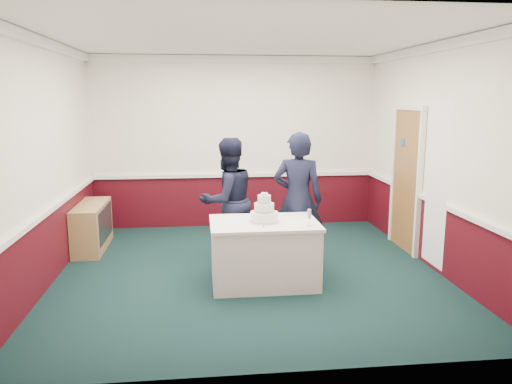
{
  "coord_description": "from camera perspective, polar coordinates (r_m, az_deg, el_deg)",
  "views": [
    {
      "loc": [
        -0.62,
        -6.31,
        2.29
      ],
      "look_at": [
        0.08,
        -0.1,
        1.1
      ],
      "focal_mm": 35.0,
      "sensor_mm": 36.0,
      "label": 1
    }
  ],
  "objects": [
    {
      "name": "ground",
      "position": [
        6.73,
        -0.79,
        -9.09
      ],
      "size": [
        5.0,
        5.0,
        0.0
      ],
      "primitive_type": "plane",
      "color": "black",
      "rests_on": "ground"
    },
    {
      "name": "room_shell",
      "position": [
        6.96,
        -0.68,
        8.12
      ],
      "size": [
        5.0,
        5.0,
        3.0
      ],
      "color": "white",
      "rests_on": "ground"
    },
    {
      "name": "sideboard",
      "position": [
        8.01,
        -18.21,
        -3.77
      ],
      "size": [
        0.41,
        1.2,
        0.7
      ],
      "color": "tan",
      "rests_on": "ground"
    },
    {
      "name": "cake_table",
      "position": [
        6.22,
        0.92,
        -6.87
      ],
      "size": [
        1.32,
        0.92,
        0.79
      ],
      "color": "white",
      "rests_on": "ground"
    },
    {
      "name": "wedding_cake",
      "position": [
        6.09,
        0.94,
        -2.39
      ],
      "size": [
        0.35,
        0.35,
        0.36
      ],
      "color": "white",
      "rests_on": "cake_table"
    },
    {
      "name": "cake_knife",
      "position": [
        5.92,
        0.89,
        -3.85
      ],
      "size": [
        0.07,
        0.22,
        0.0
      ],
      "primitive_type": "cube",
      "rotation": [
        0.0,
        0.0,
        -0.26
      ],
      "color": "silver",
      "rests_on": "cake_table"
    },
    {
      "name": "champagne_flute",
      "position": [
        5.9,
        6.11,
        -2.61
      ],
      "size": [
        0.05,
        0.05,
        0.21
      ],
      "color": "silver",
      "rests_on": "cake_table"
    },
    {
      "name": "person_man",
      "position": [
        6.93,
        -3.25,
        -1.01
      ],
      "size": [
        1.06,
        0.98,
        1.75
      ],
      "primitive_type": "imported",
      "rotation": [
        0.0,
        0.0,
        3.62
      ],
      "color": "black",
      "rests_on": "ground"
    },
    {
      "name": "person_woman",
      "position": [
        6.8,
        4.82,
        -0.85
      ],
      "size": [
        0.77,
        0.62,
        1.84
      ],
      "primitive_type": "imported",
      "rotation": [
        0.0,
        0.0,
        2.84
      ],
      "color": "black",
      "rests_on": "ground"
    }
  ]
}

